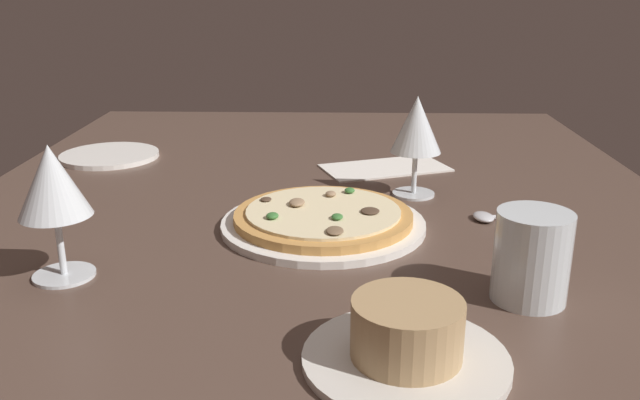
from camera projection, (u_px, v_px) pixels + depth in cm
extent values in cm
cube|color=brown|center=(317.00, 226.00, 98.02)|extent=(150.00, 110.00, 4.00)
cylinder|color=white|center=(323.00, 224.00, 91.57)|extent=(27.93, 27.93, 1.00)
cylinder|color=#C68C47|center=(323.00, 217.00, 91.22)|extent=(24.41, 24.41, 1.20)
cylinder|color=beige|center=(323.00, 211.00, 90.96)|extent=(21.11, 21.11, 0.40)
ellipsoid|color=brown|center=(335.00, 231.00, 82.82)|extent=(3.00, 2.20, 0.51)
ellipsoid|color=#937556|center=(331.00, 194.00, 96.38)|extent=(1.79, 1.51, 0.73)
ellipsoid|color=#4C3828|center=(370.00, 211.00, 89.91)|extent=(2.93, 2.53, 0.40)
ellipsoid|color=#387033|center=(272.00, 216.00, 87.57)|extent=(1.96, 1.63, 0.75)
ellipsoid|color=#387033|center=(337.00, 217.00, 87.37)|extent=(1.92, 1.52, 0.65)
ellipsoid|color=#387033|center=(350.00, 190.00, 97.86)|extent=(1.69, 1.49, 0.76)
ellipsoid|color=#4C3828|center=(266.00, 199.00, 94.53)|extent=(1.80, 1.58, 0.41)
ellipsoid|color=#937556|center=(297.00, 202.00, 92.72)|extent=(3.11, 2.18, 0.75)
cylinder|color=silver|center=(406.00, 359.00, 59.59)|extent=(18.61, 18.61, 0.80)
cylinder|color=tan|center=(407.00, 329.00, 58.61)|extent=(9.96, 9.96, 5.33)
cylinder|color=silver|center=(413.00, 194.00, 105.36)|extent=(6.59, 6.59, 0.40)
cylinder|color=silver|center=(414.00, 172.00, 104.24)|extent=(0.80, 0.80, 6.57)
cone|color=silver|center=(417.00, 124.00, 101.81)|extent=(7.85, 7.85, 8.69)
cylinder|color=silver|center=(64.00, 275.00, 76.81)|extent=(7.00, 7.00, 0.40)
cylinder|color=silver|center=(60.00, 245.00, 75.62)|extent=(0.80, 0.80, 7.07)
cone|color=silver|center=(52.00, 181.00, 73.19)|extent=(8.04, 8.04, 8.13)
cylinder|color=silver|center=(532.00, 257.00, 69.98)|extent=(7.95, 7.95, 9.82)
cylinder|color=silver|center=(530.00, 273.00, 70.59)|extent=(7.31, 7.31, 6.04)
cylinder|color=white|center=(110.00, 156.00, 126.57)|extent=(18.31, 18.31, 0.90)
cube|color=white|center=(385.00, 168.00, 119.61)|extent=(18.31, 24.36, 0.30)
ellipsoid|color=silver|center=(483.00, 217.00, 94.39)|extent=(4.34, 3.32, 1.00)
cylinder|color=silver|center=(516.00, 217.00, 94.93)|extent=(1.98, 9.48, 0.70)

